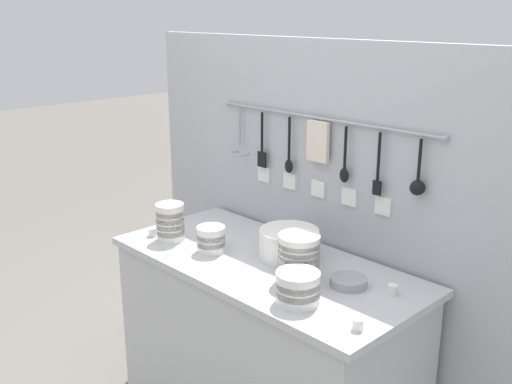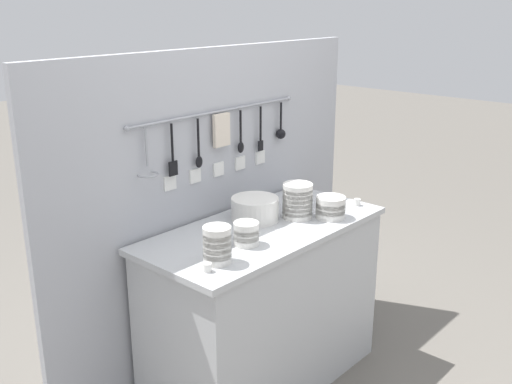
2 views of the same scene
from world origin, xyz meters
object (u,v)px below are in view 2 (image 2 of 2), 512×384
cup_centre (357,202)px  cup_mid_row (309,194)px  bowl_stack_back_corner (246,234)px  bowl_stack_nested_right (297,201)px  cup_by_caddy (207,267)px  bowl_stack_wide_centre (331,207)px  plate_stack (255,209)px  steel_mixing_bowl (300,203)px  cup_back_right (223,244)px  bowl_stack_short_front (217,245)px

cup_centre → cup_mid_row: 0.29m
bowl_stack_back_corner → cup_mid_row: bearing=15.4°
bowl_stack_back_corner → bowl_stack_nested_right: bowl_stack_nested_right is taller
cup_by_caddy → cup_mid_row: same height
cup_centre → bowl_stack_wide_centre: bearing=180.0°
bowl_stack_back_corner → plate_stack: (0.26, 0.19, 0.01)m
steel_mixing_bowl → cup_back_right: size_ratio=3.63×
cup_centre → cup_mid_row: size_ratio=1.00×
cup_by_caddy → steel_mixing_bowl: bearing=13.9°
bowl_stack_short_front → bowl_stack_back_corner: bearing=10.2°
bowl_stack_back_corner → bowl_stack_wide_centre: size_ratio=0.77×
cup_centre → plate_stack: bearing=153.9°
bowl_stack_back_corner → steel_mixing_bowl: (0.59, 0.15, -0.04)m
cup_back_right → bowl_stack_wide_centre: bearing=-11.6°
bowl_stack_nested_right → steel_mixing_bowl: bowl_stack_nested_right is taller
bowl_stack_short_front → bowl_stack_back_corner: 0.23m
bowl_stack_back_corner → cup_centre: (0.80, -0.08, -0.04)m
bowl_stack_nested_right → plate_stack: bowl_stack_nested_right is taller
cup_by_caddy → cup_centre: bearing=-0.3°
bowl_stack_wide_centre → cup_mid_row: (0.19, 0.28, -0.04)m
steel_mixing_bowl → cup_by_caddy: (-0.91, -0.22, 0.00)m
bowl_stack_wide_centre → plate_stack: 0.39m
steel_mixing_bowl → cup_centre: size_ratio=3.63×
bowl_stack_short_front → bowl_stack_wide_centre: bowl_stack_short_front is taller
cup_mid_row → bowl_stack_short_front: bearing=-165.8°
bowl_stack_wide_centre → plate_stack: size_ratio=0.63×
bowl_stack_wide_centre → bowl_stack_back_corner: bearing=171.8°
plate_stack → cup_by_caddy: 0.64m
bowl_stack_wide_centre → steel_mixing_bowl: size_ratio=1.13×
steel_mixing_bowl → cup_mid_row: 0.16m
plate_stack → cup_mid_row: plate_stack is taller
cup_by_caddy → bowl_stack_nested_right: bearing=9.3°
cup_by_caddy → bowl_stack_back_corner: bearing=13.2°
bowl_stack_nested_right → plate_stack: 0.22m
plate_stack → cup_by_caddy: size_ratio=6.47×
cup_by_caddy → cup_back_right: bearing=30.2°
steel_mixing_bowl → cup_centre: (0.21, -0.23, 0.00)m
bowl_stack_back_corner → steel_mixing_bowl: 0.61m
bowl_stack_short_front → steel_mixing_bowl: (0.82, 0.19, -0.07)m
cup_mid_row → cup_centre: bearing=-77.7°
bowl_stack_nested_right → cup_back_right: bearing=179.5°
bowl_stack_back_corner → cup_back_right: bowl_stack_back_corner is taller
bowl_stack_wide_centre → cup_by_caddy: (-0.87, 0.01, -0.04)m
bowl_stack_back_corner → bowl_stack_nested_right: 0.44m
bowl_stack_back_corner → cup_by_caddy: (-0.32, -0.07, -0.04)m
bowl_stack_short_front → plate_stack: 0.54m
bowl_stack_nested_right → bowl_stack_back_corner: bearing=-173.6°
bowl_stack_nested_right → steel_mixing_bowl: bearing=33.4°
cup_back_right → plate_stack: bearing=19.9°
steel_mixing_bowl → plate_stack: bearing=174.0°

